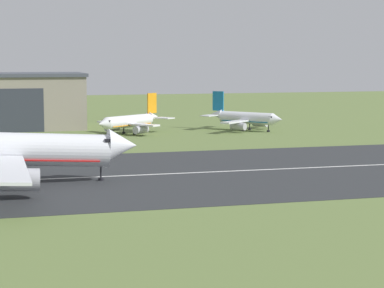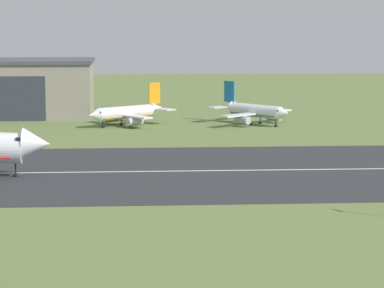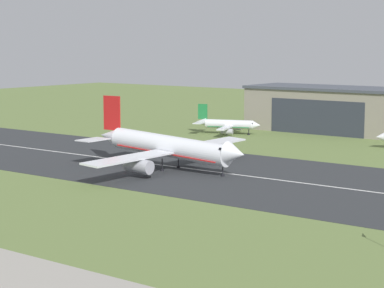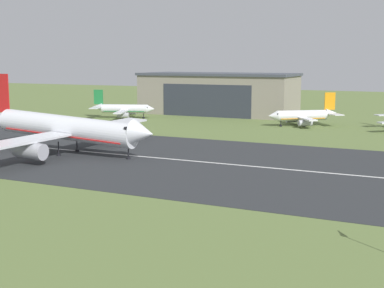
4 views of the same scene
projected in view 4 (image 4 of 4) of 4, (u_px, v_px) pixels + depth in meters
ground_plane at (41, 271)px, 49.94m from camera, size 634.13×634.13×0.00m
runway_strip at (245, 166)px, 99.81m from camera, size 394.13×55.87×0.06m
runway_centreline at (245, 166)px, 99.80m from camera, size 354.72×0.70×0.01m
hangar_building at (218, 94)px, 195.23m from camera, size 56.63×23.11×14.98m
airplane_landing at (65, 129)px, 112.35m from camera, size 43.67×54.91×16.60m
airplane_parked_centre at (124, 109)px, 181.73m from camera, size 22.39×23.74×9.67m
airplane_parked_far_east at (303, 116)px, 160.15m from camera, size 21.71×20.11×9.98m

